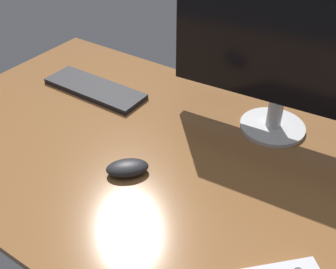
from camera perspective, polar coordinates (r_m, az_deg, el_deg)
desk at (r=106.14cm, az=-1.73°, el=-3.12°), size 140.00×84.00×2.00cm
monitor at (r=106.37cm, az=16.53°, el=11.21°), size 61.46×18.33×42.20cm
keyboard at (r=133.07cm, az=-10.36°, el=6.42°), size 34.70×11.57×1.67cm
computer_mouse at (r=99.28cm, az=-5.80°, el=-4.73°), size 11.84×11.71×3.23cm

